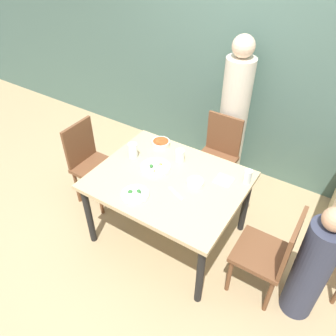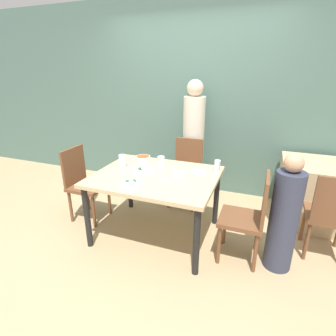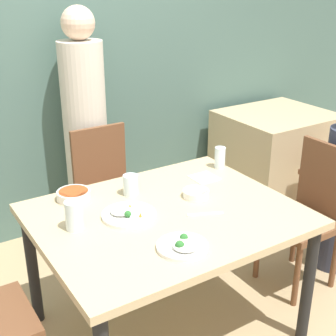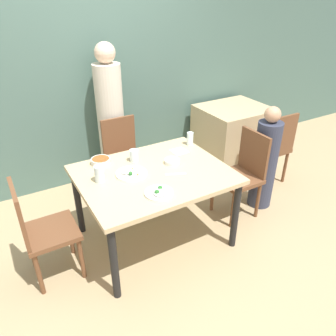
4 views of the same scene
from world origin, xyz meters
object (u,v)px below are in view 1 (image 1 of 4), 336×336
(bowl_curry, at_px, (161,143))
(glass_water_tall, at_px, (180,155))
(person_adult, at_px, (233,117))
(person_child, at_px, (312,269))
(chair_adult_spot, at_px, (218,154))
(plate_rice_adult, at_px, (155,166))
(chair_child_spot, at_px, (271,253))

(bowl_curry, height_order, glass_water_tall, glass_water_tall)
(person_adult, bearing_deg, bowl_curry, -117.46)
(person_child, xyz_separation_m, bowl_curry, (-1.60, 0.45, 0.23))
(chair_adult_spot, relative_size, plate_rice_adult, 3.36)
(person_child, bearing_deg, person_adult, 133.82)
(chair_adult_spot, height_order, chair_child_spot, same)
(person_adult, bearing_deg, chair_child_spot, -54.18)
(person_child, xyz_separation_m, glass_water_tall, (-1.32, 0.35, 0.26))
(chair_child_spot, bearing_deg, glass_water_tall, -108.71)
(chair_adult_spot, relative_size, bowl_curry, 5.10)
(person_adult, distance_m, person_child, 1.74)
(bowl_curry, bearing_deg, person_child, -15.85)
(chair_child_spot, xyz_separation_m, person_adult, (-0.90, 1.24, 0.29))
(person_adult, bearing_deg, plate_rice_adult, -103.27)
(bowl_curry, bearing_deg, glass_water_tall, -20.92)
(chair_adult_spot, height_order, person_adult, person_adult)
(chair_adult_spot, height_order, plate_rice_adult, chair_adult_spot)
(chair_child_spot, relative_size, plate_rice_adult, 3.36)
(person_adult, distance_m, bowl_curry, 0.89)
(glass_water_tall, bearing_deg, plate_rice_adult, -122.09)
(bowl_curry, bearing_deg, person_adult, 62.54)
(person_child, relative_size, plate_rice_adult, 4.20)
(chair_child_spot, bearing_deg, plate_rice_adult, -96.75)
(chair_adult_spot, bearing_deg, person_adult, 90.00)
(chair_adult_spot, relative_size, person_child, 0.80)
(glass_water_tall, bearing_deg, person_child, -14.73)
(person_adult, height_order, bowl_curry, person_adult)
(plate_rice_adult, bearing_deg, person_child, -5.39)
(chair_child_spot, distance_m, person_child, 0.30)
(chair_child_spot, bearing_deg, person_child, 90.00)
(person_adult, distance_m, glass_water_tall, 0.90)
(bowl_curry, bearing_deg, chair_adult_spot, 48.78)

